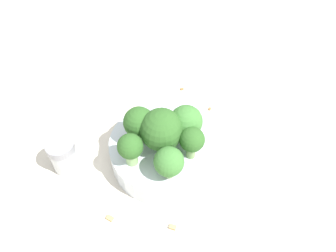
{
  "coord_description": "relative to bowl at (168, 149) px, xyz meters",
  "views": [
    {
      "loc": [
        -0.29,
        0.06,
        0.41
      ],
      "look_at": [
        0.0,
        0.0,
        0.07
      ],
      "focal_mm": 35.0,
      "sensor_mm": 36.0,
      "label": 1
    }
  ],
  "objects": [
    {
      "name": "almond_crumb_0",
      "position": [
        0.14,
        -0.06,
        -0.02
      ],
      "size": [
        0.0,
        0.01,
        0.01
      ],
      "primitive_type": "cube",
      "rotation": [
        0.0,
        0.0,
        1.7
      ],
      "color": "olive",
      "rests_on": "ground_plane"
    },
    {
      "name": "almond_crumb_2",
      "position": [
        -0.11,
        0.02,
        -0.01
      ],
      "size": [
        0.01,
        0.01,
        0.01
      ],
      "primitive_type": "cube",
      "rotation": [
        0.0,
        0.0,
        4.17
      ],
      "color": "tan",
      "rests_on": "ground_plane"
    },
    {
      "name": "broccoli_floret_1",
      "position": [
        -0.01,
        0.01,
        0.06
      ],
      "size": [
        0.06,
        0.06,
        0.07
      ],
      "color": "#84AD66",
      "rests_on": "bowl"
    },
    {
      "name": "broccoli_floret_3",
      "position": [
        0.01,
        0.04,
        0.06
      ],
      "size": [
        0.04,
        0.04,
        0.06
      ],
      "color": "#84AD66",
      "rests_on": "bowl"
    },
    {
      "name": "pepper_shaker",
      "position": [
        0.02,
        0.15,
        0.01
      ],
      "size": [
        0.04,
        0.04,
        0.06
      ],
      "color": "#B2B7BC",
      "rests_on": "ground_plane"
    },
    {
      "name": "broccoli_floret_5",
      "position": [
        -0.02,
        0.06,
        0.05
      ],
      "size": [
        0.03,
        0.03,
        0.05
      ],
      "color": "#8EB770",
      "rests_on": "bowl"
    },
    {
      "name": "bowl",
      "position": [
        0.0,
        0.0,
        0.0
      ],
      "size": [
        0.17,
        0.17,
        0.04
      ],
      "primitive_type": "cylinder",
      "color": "silver",
      "rests_on": "ground_plane"
    },
    {
      "name": "almond_crumb_1",
      "position": [
        -0.08,
        0.1,
        -0.01
      ],
      "size": [
        0.01,
        0.01,
        0.01
      ],
      "primitive_type": "cube",
      "rotation": [
        0.0,
        0.0,
        3.98
      ],
      "color": "tan",
      "rests_on": "ground_plane"
    },
    {
      "name": "broccoli_floret_2",
      "position": [
        -0.03,
        -0.03,
        0.05
      ],
      "size": [
        0.03,
        0.03,
        0.05
      ],
      "color": "#7A9E5B",
      "rests_on": "bowl"
    },
    {
      "name": "broccoli_floret_0",
      "position": [
        0.0,
        -0.03,
        0.05
      ],
      "size": [
        0.05,
        0.05,
        0.06
      ],
      "color": "#7A9E5B",
      "rests_on": "bowl"
    },
    {
      "name": "almond_crumb_3",
      "position": [
        0.08,
        -0.09,
        -0.02
      ],
      "size": [
        0.01,
        0.01,
        0.01
      ],
      "primitive_type": "cube",
      "rotation": [
        0.0,
        0.0,
        5.76
      ],
      "color": "olive",
      "rests_on": "ground_plane"
    },
    {
      "name": "broccoli_floret_4",
      "position": [
        -0.05,
        0.01,
        0.05
      ],
      "size": [
        0.04,
        0.04,
        0.05
      ],
      "color": "#7A9E5B",
      "rests_on": "bowl"
    },
    {
      "name": "ground_plane",
      "position": [
        0.0,
        0.0,
        -0.02
      ],
      "size": [
        3.0,
        3.0,
        0.0
      ],
      "primitive_type": "plane",
      "color": "beige"
    }
  ]
}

